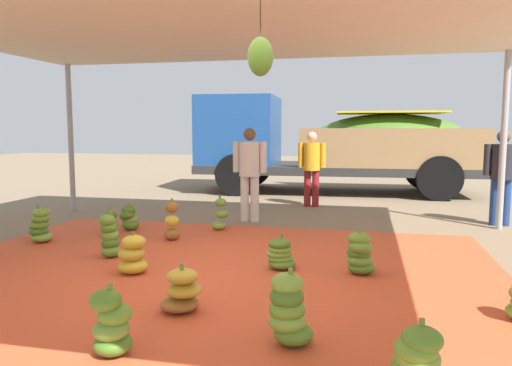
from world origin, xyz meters
name	(u,v)px	position (x,y,z in m)	size (l,w,h in m)	color
ground_plane	(262,222)	(0.00, 3.00, 0.00)	(40.00, 40.00, 0.00)	#7F6B51
tarp_orange	(207,272)	(0.00, 0.00, 0.01)	(6.52, 5.18, 0.01)	#D1512D
tent_canopy	(201,14)	(0.00, -0.09, 2.77)	(8.00, 7.00, 2.86)	#9EA0A5
banana_bunch_0	(40,226)	(-2.73, 0.87, 0.24)	(0.42, 0.39, 0.54)	#75A83D
banana_bunch_1	(172,222)	(-0.97, 1.38, 0.27)	(0.30, 0.30, 0.60)	#996628
banana_bunch_2	(133,256)	(-0.78, -0.21, 0.20)	(0.45, 0.45, 0.46)	gold
banana_bunch_3	(360,254)	(1.66, 0.30, 0.23)	(0.42, 0.44, 0.51)	#518428
banana_bunch_4	(129,218)	(-1.89, 1.87, 0.20)	(0.36, 0.36, 0.43)	#518428
banana_bunch_5	(111,324)	(-0.01, -2.05, 0.23)	(0.35, 0.35, 0.52)	#477523
banana_bunch_7	(280,254)	(0.78, 0.33, 0.17)	(0.44, 0.44, 0.40)	#518428
banana_bunch_8	(182,292)	(0.16, -1.16, 0.18)	(0.48, 0.48, 0.43)	#996628
banana_bunch_9	(110,237)	(-1.36, 0.34, 0.26)	(0.29, 0.30, 0.59)	#60932D
banana_bunch_10	(289,311)	(1.17, -1.60, 0.26)	(0.41, 0.38, 0.57)	#518428
banana_bunch_11	(418,360)	(2.04, -2.08, 0.20)	(0.43, 0.44, 0.46)	#75A83D
banana_bunch_12	(220,215)	(-0.50, 2.19, 0.24)	(0.32, 0.29, 0.56)	#75A83D
banana_bunch_14	(110,224)	(-1.96, 1.41, 0.19)	(0.32, 0.31, 0.44)	#60932D
cargo_truck_main	(329,143)	(0.78, 7.26, 1.25)	(6.87, 2.58, 2.40)	#2D2D2D
worker_0	(502,170)	(3.88, 3.62, 0.92)	(0.57, 0.35, 1.57)	navy
worker_1	(250,167)	(-0.24, 3.08, 0.94)	(0.59, 0.36, 1.60)	silver
worker_2	(312,163)	(0.62, 4.92, 0.89)	(0.56, 0.34, 1.53)	maroon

